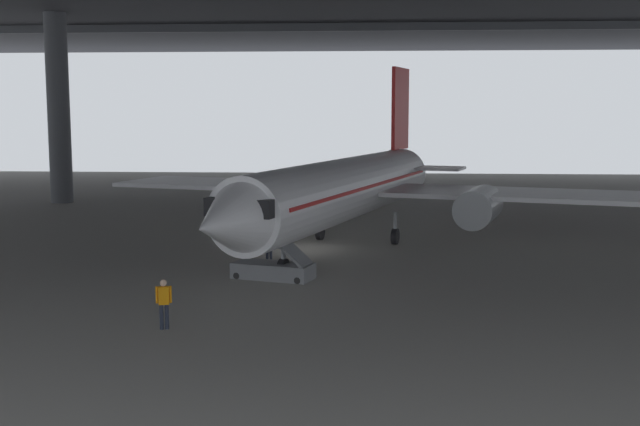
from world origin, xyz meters
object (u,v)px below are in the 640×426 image
(airplane_main, at_px, (347,189))
(crew_worker_near_nose, at_px, (164,301))
(crew_worker_by_stairs, at_px, (269,245))
(boarding_stairs, at_px, (272,263))

(airplane_main, bearing_deg, crew_worker_near_nose, -108.37)
(crew_worker_near_nose, height_order, crew_worker_by_stairs, crew_worker_near_nose)
(boarding_stairs, distance_m, crew_worker_by_stairs, 3.59)
(boarding_stairs, bearing_deg, airplane_main, 70.16)
(airplane_main, height_order, boarding_stairs, airplane_main)
(crew_worker_near_nose, xyz_separation_m, crew_worker_by_stairs, (2.01, 12.12, -0.08))
(airplane_main, distance_m, crew_worker_near_nose, 18.18)
(airplane_main, xyz_separation_m, crew_worker_by_stairs, (-3.67, -5.00, -2.32))
(boarding_stairs, height_order, crew_worker_by_stairs, boarding_stairs)
(crew_worker_by_stairs, bearing_deg, crew_worker_near_nose, -99.43)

